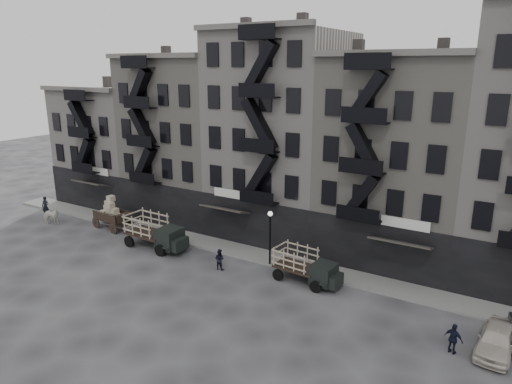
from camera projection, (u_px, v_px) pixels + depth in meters
The scene contains 15 objects.
ground at pixel (217, 270), 33.36m from camera, with size 140.00×140.00×0.00m, color #38383A.
sidewalk at pixel (244, 251), 36.43m from camera, with size 55.00×2.50×0.15m, color slate.
building_west at pixel (119, 145), 49.76m from camera, with size 10.00×11.35×13.20m.
building_midwest at pixel (191, 139), 44.39m from camera, with size 10.00×11.35×16.20m.
building_center at pixel (281, 137), 39.16m from camera, with size 10.00×11.35×18.20m.
building_mideast at pixel (398, 160), 34.47m from camera, with size 10.00×11.35×16.20m.
lamp_post at pixel (270, 231), 33.26m from camera, with size 0.36×0.36×4.28m.
horse at pixel (51, 216), 42.59m from camera, with size 0.87×1.91×1.61m, color beige.
wagon at pixel (111, 210), 41.45m from camera, with size 3.71×2.24×3.00m.
stake_truck_west at pixel (154, 230), 36.95m from camera, with size 5.58×2.44×2.77m.
stake_truck_east at pixel (306, 264), 31.13m from camera, with size 4.89×2.32×2.38m.
car_east at pixel (497, 340), 23.68m from camera, with size 1.70×4.23×1.44m, color beige.
pedestrian_west at pixel (46, 206), 44.89m from camera, with size 0.72×0.48×1.99m, color black.
pedestrian_mid at pixel (219, 259), 33.23m from camera, with size 0.77×0.60×1.58m, color black.
policeman at pixel (454, 339), 23.53m from camera, with size 0.98×0.41×1.68m, color black.
Camera 1 is at (18.22, -24.71, 14.52)m, focal length 32.00 mm.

